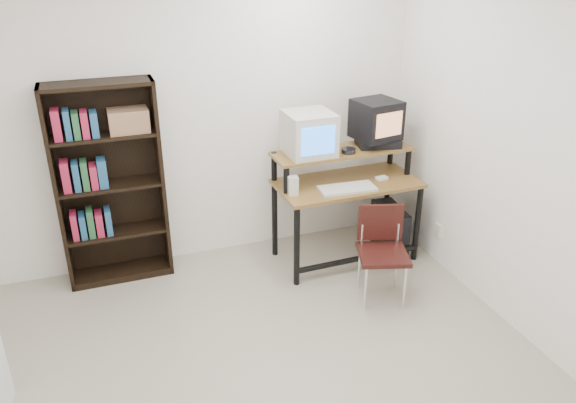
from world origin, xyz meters
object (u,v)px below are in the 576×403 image
object	(u,v)px
crt_monitor	(309,134)
bookshelf	(110,181)
crt_tv	(376,119)
computer_desk	(346,186)
pc_tower	(389,229)
school_chair	(382,244)

from	to	relation	value
crt_monitor	bookshelf	world-z (taller)	bookshelf
crt_tv	bookshelf	distance (m)	2.27
computer_desk	bookshelf	bearing A→B (deg)	168.01
computer_desk	crt_monitor	bearing A→B (deg)	158.16
pc_tower	bookshelf	world-z (taller)	bookshelf
crt_tv	pc_tower	xyz separation A→B (m)	(0.13, -0.15, -1.01)
computer_desk	crt_monitor	distance (m)	0.57
crt_monitor	school_chair	size ratio (longest dim) A/B	0.54
pc_tower	school_chair	bearing A→B (deg)	-119.41
computer_desk	pc_tower	bearing A→B (deg)	-5.59
pc_tower	bookshelf	xyz separation A→B (m)	(-2.36, 0.39, 0.65)
bookshelf	pc_tower	bearing A→B (deg)	-9.71
computer_desk	pc_tower	world-z (taller)	computer_desk
pc_tower	school_chair	xyz separation A→B (m)	(-0.43, -0.62, 0.24)
crt_tv	pc_tower	size ratio (longest dim) A/B	0.90
crt_tv	bookshelf	bearing A→B (deg)	163.69
crt_monitor	pc_tower	distance (m)	1.21
computer_desk	pc_tower	size ratio (longest dim) A/B	2.74
computer_desk	pc_tower	distance (m)	0.66
pc_tower	computer_desk	bearing A→B (deg)	-178.87
crt_monitor	computer_desk	bearing A→B (deg)	-21.59
crt_tv	pc_tower	bearing A→B (deg)	-57.56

